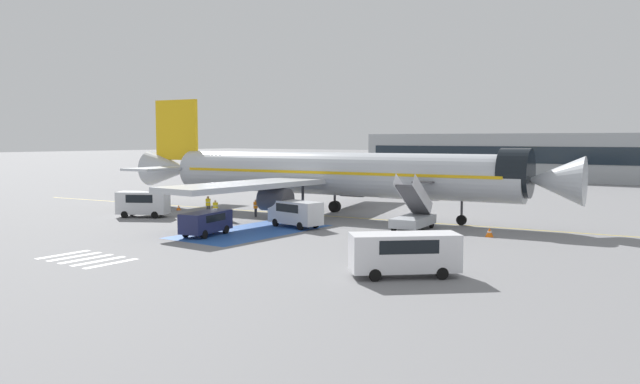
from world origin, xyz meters
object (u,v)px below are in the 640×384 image
Objects in this scene: service_van_1 at (143,202)px; service_van_2 at (404,251)px; airliner at (329,174)px; traffic_cone_0 at (431,237)px; boarding_stairs_forward at (413,217)px; service_van_0 at (206,221)px; traffic_cone_2 at (179,208)px; traffic_cone_1 at (489,232)px; fuel_tanker at (389,181)px; ground_crew_2 at (215,208)px; ground_crew_0 at (208,204)px; terminal_building at (607,158)px; service_van_3 at (295,212)px; ground_crew_1 at (256,207)px.

service_van_1 is 32.18m from service_van_2.
airliner reaches higher than traffic_cone_0.
airliner reaches higher than boarding_stairs_forward.
traffic_cone_2 is at bearing -45.36° from service_van_0.
traffic_cone_1 is at bearing -6.00° from boarding_stairs_forward.
fuel_tanker reaches higher than service_van_1.
ground_crew_2 is (-25.38, 11.63, -0.43)m from service_van_2.
traffic_cone_2 is (-1.61, 5.65, -1.12)m from service_van_1.
ground_crew_0 is at bearing 176.03° from traffic_cone_0.
terminal_building is (-2.65, 72.58, 3.78)m from traffic_cone_0.
airliner is 0.52× the size of terminal_building.
traffic_cone_2 is (-9.28, -26.40, -1.57)m from fuel_tanker.
service_van_2 is 10.49× the size of traffic_cone_2.
traffic_cone_2 is (-16.98, 2.75, -1.02)m from service_van_3.
fuel_tanker is 46.56m from service_van_2.
ground_crew_2 is (-6.90, 7.84, -0.16)m from service_van_0.
boarding_stairs_forward reaches higher than ground_crew_0.
traffic_cone_1 is at bearing 72.21° from airliner.
fuel_tanker is 1.86× the size of service_van_2.
traffic_cone_0 is 1.02× the size of traffic_cone_2.
terminal_building reaches higher than service_van_0.
boarding_stairs_forward reaches higher than fuel_tanker.
service_van_1 is at bearing -166.44° from traffic_cone_1.
traffic_cone_2 is at bearing -78.72° from airliner.
ground_crew_0 is at bearing 124.55° from ground_crew_2.
ground_crew_1 is at bearing 162.91° from ground_crew_0.
service_van_1 reaches higher than traffic_cone_2.
airliner is 25.02× the size of ground_crew_0.
service_van_3 is at bearing 70.58° from service_van_1.
service_van_3 is 7.82m from ground_crew_1.
boarding_stairs_forward is 10.36× the size of traffic_cone_2.
airliner is 66.08m from terminal_building.
airliner is 65.72× the size of traffic_cone_1.
service_van_1 is 79.58m from terminal_building.
service_van_2 is at bearing -71.00° from traffic_cone_0.
traffic_cone_2 is at bearing 158.33° from fuel_tanker.
airliner is at bearing 97.93° from service_van_1.
service_van_1 is 0.06× the size of terminal_building.
traffic_cone_0 is (23.70, -1.65, -0.75)m from ground_crew_0.
service_van_1 is at bearing -29.30° from service_van_0.
fuel_tanker is at bearing 124.05° from traffic_cone_0.
airliner is at bearing -99.76° from terminal_building.
traffic_cone_0 is (21.52, -0.43, -0.65)m from ground_crew_2.
service_van_1 is 15.64m from service_van_3.
ground_crew_1 is at bearing -77.56° from service_van_0.
boarding_stairs_forward is 68.53m from terminal_building.
service_van_0 is at bearing -74.87° from ground_crew_2.
fuel_tanker reaches higher than ground_crew_0.
boarding_stairs_forward is 18.44m from ground_crew_2.
ground_crew_0 is at bearing -10.46° from traffic_cone_2.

